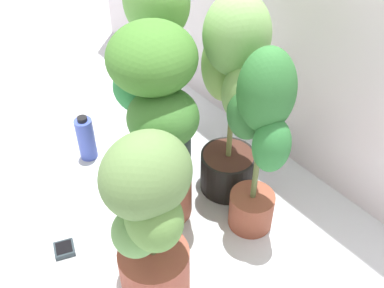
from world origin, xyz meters
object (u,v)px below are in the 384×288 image
object	(u,v)px
potted_plant_center	(155,111)
potted_plant_back_left	(158,62)
potted_plant_front_right	(148,214)
potted_plant_back_center	(232,91)
hygrometer_box	(64,249)
potted_plant_back_right	(260,132)
nutrient_bottle	(86,138)

from	to	relation	value
potted_plant_center	potted_plant_back_left	distance (m)	0.36
potted_plant_front_right	potted_plant_center	distance (m)	0.41
potted_plant_front_right	potted_plant_center	world-z (taller)	potted_plant_center
potted_plant_center	potted_plant_back_center	bearing A→B (deg)	77.51
potted_plant_back_left	hygrometer_box	xyz separation A→B (m)	(0.23, -0.66, -0.53)
potted_plant_back_right	potted_plant_back_left	bearing A→B (deg)	-176.34
potted_plant_front_right	potted_plant_center	size ratio (longest dim) A/B	0.83
potted_plant_front_right	nutrient_bottle	distance (m)	0.88
potted_plant_back_left	potted_plant_center	bearing A→B (deg)	-36.83
potted_plant_center	potted_plant_front_right	bearing A→B (deg)	-39.66
potted_plant_front_right	hygrometer_box	distance (m)	0.58
potted_plant_front_right	potted_plant_back_left	size ratio (longest dim) A/B	0.76
hygrometer_box	potted_plant_front_right	bearing A→B (deg)	-132.45
potted_plant_front_right	potted_plant_back_center	world-z (taller)	potted_plant_back_center
potted_plant_back_center	potted_plant_center	size ratio (longest dim) A/B	1.06
hygrometer_box	nutrient_bottle	size ratio (longest dim) A/B	0.41
potted_plant_back_center	potted_plant_back_left	distance (m)	0.37
potted_plant_back_right	potted_plant_back_left	size ratio (longest dim) A/B	0.87
potted_plant_front_right	potted_plant_back_left	distance (m)	0.76
potted_plant_back_left	nutrient_bottle	bearing A→B (deg)	-127.01
potted_plant_center	hygrometer_box	size ratio (longest dim) A/B	8.74
potted_plant_back_center	potted_plant_center	bearing A→B (deg)	-102.49
potted_plant_back_center	potted_plant_back_right	xyz separation A→B (m)	(0.23, -0.07, -0.03)
potted_plant_center	potted_plant_back_left	xyz separation A→B (m)	(-0.29, 0.21, -0.00)
hygrometer_box	potted_plant_back_center	bearing A→B (deg)	-80.59
nutrient_bottle	potted_plant_center	bearing A→B (deg)	9.27
potted_plant_back_center	potted_plant_back_left	size ratio (longest dim) A/B	0.97
potted_plant_front_right	hygrometer_box	world-z (taller)	potted_plant_front_right
potted_plant_center	hygrometer_box	xyz separation A→B (m)	(-0.06, -0.45, -0.53)
hygrometer_box	potted_plant_back_left	bearing A→B (deg)	-51.96
potted_plant_front_right	hygrometer_box	bearing A→B (deg)	-151.61
potted_plant_back_right	potted_plant_front_right	bearing A→B (deg)	-89.44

